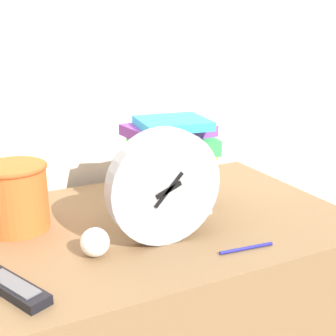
% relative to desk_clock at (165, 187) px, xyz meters
% --- Properties ---
extents(wall_back, '(6.00, 0.04, 2.40)m').
position_rel_desk_clock_xyz_m(wall_back, '(-0.09, 0.54, 0.31)').
color(wall_back, silver).
rests_on(wall_back, ground_plane).
extents(desk_clock, '(0.28, 0.05, 0.28)m').
position_rel_desk_clock_xyz_m(desk_clock, '(0.00, 0.00, 0.00)').
color(desk_clock, '#99999E').
rests_on(desk_clock, desk).
extents(book_stack, '(0.24, 0.22, 0.26)m').
position_rel_desk_clock_xyz_m(book_stack, '(0.10, 0.17, -0.00)').
color(book_stack, white).
rests_on(book_stack, desk).
extents(basket, '(0.17, 0.17, 0.17)m').
position_rel_desk_clock_xyz_m(basket, '(-0.30, 0.24, -0.05)').
color(basket, '#E05623').
rests_on(basket, desk).
extents(tv_remote, '(0.12, 0.18, 0.02)m').
position_rel_desk_clock_xyz_m(tv_remote, '(-0.36, -0.07, -0.13)').
color(tv_remote, black).
rests_on(tv_remote, desk).
extents(crumpled_paper_ball, '(0.07, 0.07, 0.07)m').
position_rel_desk_clock_xyz_m(crumpled_paper_ball, '(-0.17, 0.01, -0.11)').
color(crumpled_paper_ball, white).
rests_on(crumpled_paper_ball, desk).
extents(pen, '(0.14, 0.02, 0.01)m').
position_rel_desk_clock_xyz_m(pen, '(0.15, -0.12, -0.13)').
color(pen, navy).
rests_on(pen, desk).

